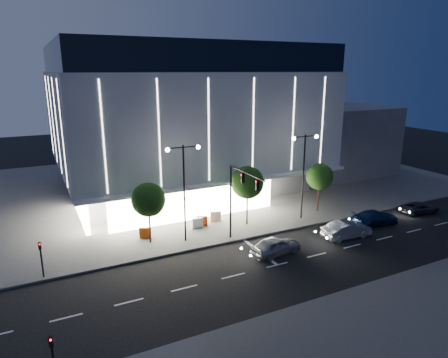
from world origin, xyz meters
TOP-DOWN VIEW (x-y plane):
  - ground at (0.00, 0.00)m, footprint 160.00×160.00m
  - sidewalk_museum at (5.00, 24.00)m, footprint 70.00×40.00m
  - sidewalk_near at (5.00, -12.00)m, footprint 70.00×10.00m
  - museum at (2.98, 22.31)m, footprint 30.00×25.80m
  - annex_building at (26.00, 24.00)m, footprint 16.00×20.00m
  - traffic_mast at (1.00, 3.34)m, footprint 0.33×5.89m
  - street_lamp_west at (-3.00, 6.00)m, footprint 3.16×0.36m
  - street_lamp_east at (10.00, 6.00)m, footprint 3.16×0.36m
  - ped_signal_far at (-15.00, 4.50)m, footprint 0.22×0.24m
  - ped_signal_near at (-15.00, -7.50)m, footprint 0.22×0.24m
  - tree_left at (-5.97, 7.02)m, footprint 3.02×3.02m
  - tree_mid at (4.03, 7.02)m, footprint 3.25×3.25m
  - tree_right at (13.03, 7.02)m, footprint 2.91×2.91m
  - car_lead at (3.00, 0.21)m, footprint 4.70×2.30m
  - car_second at (10.86, 0.21)m, footprint 4.88×1.89m
  - car_third at (15.86, 1.47)m, footprint 5.18×2.43m
  - car_fourth at (22.80, 1.75)m, footprint 4.61×2.56m
  - barrier_a at (-6.14, 8.18)m, footprint 1.11×0.67m
  - barrier_b at (-0.85, 8.30)m, footprint 1.11×0.32m
  - barrier_c at (-0.24, 8.62)m, footprint 1.12×0.62m
  - barrier_d at (1.56, 9.23)m, footprint 1.12×0.60m

SIDE VIEW (x-z plane):
  - ground at x=0.00m, z-range 0.00..0.00m
  - sidewalk_museum at x=5.00m, z-range 0.00..0.15m
  - sidewalk_near at x=5.00m, z-range 0.00..0.15m
  - car_fourth at x=22.80m, z-range 0.00..1.22m
  - barrier_a at x=-6.14m, z-range 0.15..1.15m
  - barrier_b at x=-0.85m, z-range 0.15..1.15m
  - barrier_c at x=-0.24m, z-range 0.15..1.15m
  - barrier_d at x=1.56m, z-range 0.15..1.15m
  - car_third at x=15.86m, z-range 0.00..1.46m
  - car_lead at x=3.00m, z-range 0.00..1.54m
  - car_second at x=10.86m, z-range 0.00..1.59m
  - ped_signal_far at x=-15.00m, z-range 0.39..3.39m
  - ped_signal_near at x=-15.00m, z-range 0.39..3.39m
  - tree_right at x=13.03m, z-range 1.13..6.64m
  - tree_left at x=-5.97m, z-range 1.17..6.90m
  - tree_mid at x=4.03m, z-range 1.26..7.41m
  - annex_building at x=26.00m, z-range 0.00..10.00m
  - traffic_mast at x=1.00m, z-range 1.49..8.56m
  - street_lamp_west at x=-3.00m, z-range 1.46..10.46m
  - street_lamp_east at x=10.00m, z-range 1.46..10.46m
  - museum at x=2.98m, z-range 0.27..18.27m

